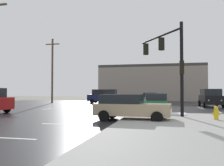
{
  "coord_description": "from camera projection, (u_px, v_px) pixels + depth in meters",
  "views": [
    {
      "loc": [
        5.68,
        -22.13,
        1.8
      ],
      "look_at": [
        -0.45,
        4.9,
        2.73
      ],
      "focal_mm": 38.97,
      "sensor_mm": 36.0,
      "label": 1
    }
  ],
  "objects": [
    {
      "name": "ground_plane",
      "position": [
        105.0,
        110.0,
        22.76
      ],
      "size": [
        120.0,
        120.0,
        0.0
      ],
      "primitive_type": "plane",
      "color": "slate"
    },
    {
      "name": "suv_navy",
      "position": [
        105.0,
        96.0,
        35.52
      ],
      "size": [
        4.85,
        2.2,
        2.03
      ],
      "rotation": [
        0.0,
        0.0,
        3.15
      ],
      "color": "#141E47",
      "rests_on": "road_asphalt"
    },
    {
      "name": "fire_hydrant",
      "position": [
        216.0,
        113.0,
        14.16
      ],
      "size": [
        0.48,
        0.26,
        0.79
      ],
      "color": "gold",
      "rests_on": "sidewalk_corner"
    },
    {
      "name": "sedan_green",
      "position": [
        155.0,
        102.0,
        21.02
      ],
      "size": [
        2.38,
        4.66,
        1.58
      ],
      "rotation": [
        0.0,
        0.0,
        1.67
      ],
      "color": "#195933",
      "rests_on": "road_asphalt"
    },
    {
      "name": "snow_strip_curbside",
      "position": [
        158.0,
        113.0,
        17.76
      ],
      "size": [
        4.0,
        1.6,
        0.06
      ],
      "primitive_type": "cube",
      "color": "white",
      "rests_on": "sidewalk_corner"
    },
    {
      "name": "sedan_tan",
      "position": [
        130.0,
        107.0,
        14.67
      ],
      "size": [
        4.62,
        2.22,
        1.58
      ],
      "rotation": [
        0.0,
        0.0,
        -0.06
      ],
      "color": "tan",
      "rests_on": "road_asphalt"
    },
    {
      "name": "sedan_grey",
      "position": [
        151.0,
        98.0,
        32.59
      ],
      "size": [
        2.14,
        4.58,
        1.58
      ],
      "rotation": [
        0.0,
        0.0,
        1.54
      ],
      "color": "slate",
      "rests_on": "road_asphalt"
    },
    {
      "name": "strip_building_background",
      "position": [
        152.0,
        83.0,
        47.47
      ],
      "size": [
        19.5,
        8.0,
        6.73
      ],
      "color": "gray",
      "rests_on": "ground_plane"
    },
    {
      "name": "lane_markings",
      "position": [
        115.0,
        111.0,
        21.16
      ],
      "size": [
        36.15,
        36.15,
        0.01
      ],
      "color": "silver",
      "rests_on": "road_asphalt"
    },
    {
      "name": "traffic_signal_mast",
      "position": [
        169.0,
        56.0,
        17.39
      ],
      "size": [
        3.18,
        4.78,
        6.24
      ],
      "rotation": [
        0.0,
        0.0,
        2.15
      ],
      "color": "black",
      "rests_on": "sidewalk_corner"
    },
    {
      "name": "utility_pole_distant",
      "position": [
        52.0,
        69.0,
        36.75
      ],
      "size": [
        2.2,
        0.28,
        9.74
      ],
      "color": "brown",
      "rests_on": "ground_plane"
    },
    {
      "name": "road_asphalt",
      "position": [
        105.0,
        110.0,
        22.76
      ],
      "size": [
        44.0,
        44.0,
        0.02
      ],
      "primitive_type": "cube",
      "color": "#232326",
      "rests_on": "ground_plane"
    },
    {
      "name": "suv_black",
      "position": [
        211.0,
        97.0,
        27.75
      ],
      "size": [
        2.24,
        4.87,
        2.03
      ],
      "rotation": [
        0.0,
        0.0,
        -1.55
      ],
      "color": "black",
      "rests_on": "road_asphalt"
    }
  ]
}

